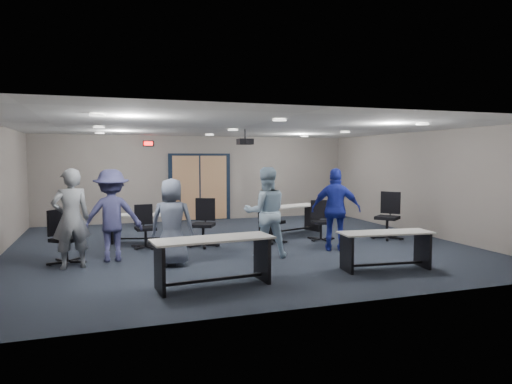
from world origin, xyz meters
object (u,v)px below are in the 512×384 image
object	(u,v)px
chair_back_b	(203,223)
chair_back_c	(272,220)
table_back_left	(146,223)
person_lightblue	(266,212)
chair_back_d	(321,221)
person_navy	(336,210)
table_back_right	(290,214)
person_back	(112,215)
table_front_left	(213,253)
person_gray	(71,219)
person_plaid	(172,222)
chair_loose_left	(66,237)
chair_loose_right	(387,216)
table_front_right	(385,244)
chair_back_a	(145,227)

from	to	relation	value
chair_back_b	chair_back_c	size ratio (longest dim) A/B	1.01
table_back_left	person_lightblue	world-z (taller)	person_lightblue
chair_back_d	person_navy	bearing A→B (deg)	-91.81
table_back_right	person_back	bearing A→B (deg)	-177.02
table_back_right	chair_back_b	size ratio (longest dim) A/B	1.78
person_lightblue	table_front_left	bearing A→B (deg)	57.09
chair_back_d	person_gray	xyz separation A→B (m)	(-5.59, -1.13, 0.43)
chair_back_c	person_plaid	world-z (taller)	person_plaid
table_back_right	person_navy	xyz separation A→B (m)	(0.10, -2.33, 0.38)
chair_loose_left	person_plaid	world-z (taller)	person_plaid
chair_back_b	chair_loose_right	distance (m)	4.56
chair_back_d	person_gray	distance (m)	5.72
table_front_right	person_back	bearing A→B (deg)	160.05
chair_back_b	person_plaid	distance (m)	1.87
table_back_left	person_plaid	bearing A→B (deg)	-70.54
chair_back_d	chair_loose_left	xyz separation A→B (m)	(-5.72, -0.71, 0.03)
chair_loose_right	person_navy	size ratio (longest dim) A/B	0.65
chair_back_c	chair_back_d	size ratio (longest dim) A/B	1.11
chair_loose_right	person_plaid	bearing A→B (deg)	-116.95
chair_back_d	chair_back_a	bearing A→B (deg)	-175.07
table_back_left	person_back	size ratio (longest dim) A/B	0.96
table_front_right	chair_back_d	xyz separation A→B (m)	(0.21, 3.00, 0.02)
table_front_right	person_back	size ratio (longest dim) A/B	0.97
person_plaid	person_lightblue	distance (m)	1.91
table_back_left	chair_back_a	world-z (taller)	chair_back_a
table_back_left	chair_back_b	bearing A→B (deg)	-26.17
chair_back_b	chair_back_d	distance (m)	2.90
person_gray	person_back	bearing A→B (deg)	-163.73
chair_loose_left	person_plaid	xyz separation A→B (m)	(1.89, -0.77, 0.30)
chair_back_b	chair_back_c	distance (m)	1.66
chair_back_b	person_gray	size ratio (longest dim) A/B	0.59
chair_back_a	chair_back_c	xyz separation A→B (m)	(2.91, -0.27, 0.05)
chair_back_d	chair_loose_left	bearing A→B (deg)	-162.85
chair_back_a	chair_back_d	distance (m)	4.17
person_gray	chair_back_c	bearing A→B (deg)	-178.27
chair_loose_left	person_back	xyz separation A→B (m)	(0.83, 0.00, 0.38)
table_front_right	table_back_right	size ratio (longest dim) A/B	0.90
chair_loose_right	person_gray	world-z (taller)	person_gray
table_back_left	chair_back_c	size ratio (longest dim) A/B	1.62
chair_back_b	person_plaid	world-z (taller)	person_plaid
person_plaid	chair_back_b	bearing A→B (deg)	-101.48
chair_loose_left	chair_back_b	bearing A→B (deg)	-36.22
chair_back_a	person_lightblue	xyz separation A→B (m)	(2.23, -1.71, 0.43)
chair_loose_right	person_lightblue	size ratio (longest dim) A/B	0.64
table_back_left	person_back	bearing A→B (deg)	-99.91
table_back_right	person_lightblue	bearing A→B (deg)	-141.49
chair_back_b	person_back	world-z (taller)	person_back
chair_back_a	person_lightblue	bearing A→B (deg)	-43.62
chair_back_a	person_gray	size ratio (longest dim) A/B	0.53
table_front_left	person_back	world-z (taller)	person_back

